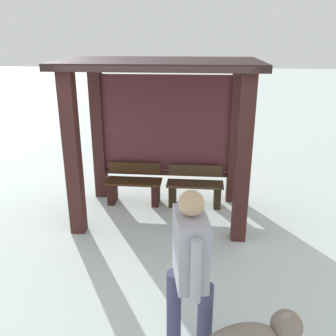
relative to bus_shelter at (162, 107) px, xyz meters
name	(u,v)px	position (x,y,z in m)	size (l,w,h in m)	color
ground_plane	(162,214)	(0.00, -0.17, -1.79)	(60.00, 60.00, 0.00)	white
bus_shelter	(162,107)	(0.00, 0.00, 0.00)	(2.90, 1.85, 2.52)	#401F1C
bench_left_inside	(134,186)	(-0.54, 0.24, -1.47)	(0.99, 0.39, 0.72)	#412A16
bench_center_inside	(195,188)	(0.54, 0.24, -1.47)	(0.99, 0.35, 0.71)	#493421
person_walking	(190,262)	(0.56, -2.98, -0.81)	(0.46, 0.67, 1.67)	#A8A7B4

